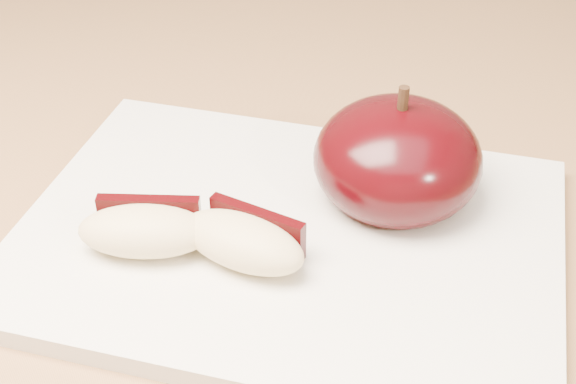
{
  "coord_description": "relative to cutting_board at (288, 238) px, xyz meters",
  "views": [
    {
      "loc": [
        -0.03,
        0.09,
        1.18
      ],
      "look_at": [
        -0.02,
        0.41,
        0.94
      ],
      "focal_mm": 50.0,
      "sensor_mm": 36.0,
      "label": 1
    }
  ],
  "objects": [
    {
      "name": "back_cabinet",
      "position": [
        0.02,
        0.79,
        -0.43
      ],
      "size": [
        2.4,
        0.62,
        0.94
      ],
      "color": "silver",
      "rests_on": "ground"
    },
    {
      "name": "cutting_board",
      "position": [
        0.0,
        0.0,
        0.0
      ],
      "size": [
        0.33,
        0.28,
        0.01
      ],
      "primitive_type": "cube",
      "rotation": [
        0.0,
        0.0,
        -0.29
      ],
      "color": "silver",
      "rests_on": "island_counter"
    },
    {
      "name": "apple_half",
      "position": [
        0.06,
        0.03,
        0.03
      ],
      "size": [
        0.12,
        0.12,
        0.08
      ],
      "rotation": [
        0.0,
        0.0,
        -0.34
      ],
      "color": "black",
      "rests_on": "cutting_board"
    },
    {
      "name": "apple_wedge_a",
      "position": [
        -0.07,
        -0.01,
        0.02
      ],
      "size": [
        0.07,
        0.04,
        0.02
      ],
      "rotation": [
        0.0,
        0.0,
        -0.07
      ],
      "color": "beige",
      "rests_on": "cutting_board"
    },
    {
      "name": "apple_wedge_b",
      "position": [
        -0.02,
        -0.02,
        0.02
      ],
      "size": [
        0.07,
        0.06,
        0.02
      ],
      "rotation": [
        0.0,
        0.0,
        -0.54
      ],
      "color": "beige",
      "rests_on": "cutting_board"
    }
  ]
}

